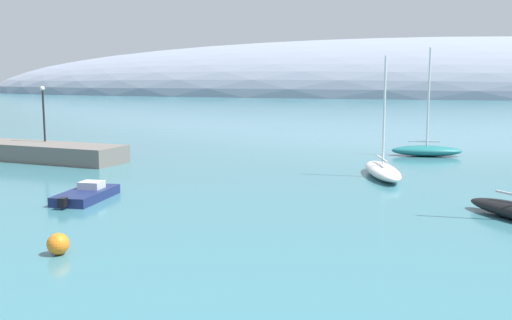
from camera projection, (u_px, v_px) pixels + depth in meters
name	position (u px, v px, depth m)	size (l,w,h in m)	color
distant_ridge	(423.00, 95.00, 207.67)	(346.96, 80.41, 39.62)	gray
sailboat_white_near_shore	(383.00, 170.00, 40.02)	(3.74, 7.56, 8.06)	white
sailboat_teal_outer_mooring	(427.00, 150.00, 50.63)	(6.03, 2.80, 9.08)	#1E6B70
motorboat_navy_alongside_breakwater	(86.00, 194.00, 32.79)	(2.31, 5.04, 0.91)	navy
mooring_buoy_orange	(58.00, 244.00, 22.68)	(0.84, 0.84, 0.84)	orange
harbor_lamp_post	(43.00, 108.00, 48.97)	(0.36, 0.36, 4.54)	black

